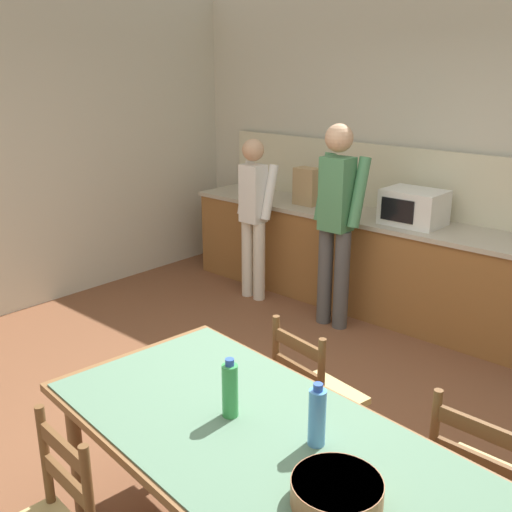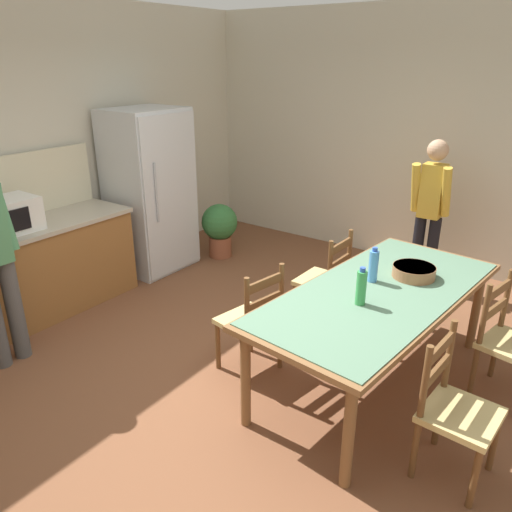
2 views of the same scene
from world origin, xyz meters
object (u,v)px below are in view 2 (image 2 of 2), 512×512
Objects in this scene: dining_table at (379,300)px; serving_bowl at (414,271)px; bottle_near_centre at (361,287)px; person_by_table at (430,207)px; chair_side_far_left at (252,321)px; microwave at (7,216)px; chair_side_near_right at (508,342)px; refrigerator at (150,191)px; chair_side_near_left at (454,411)px; chair_side_far_right at (325,281)px; potted_plant at (220,227)px; bottle_off_centre at (373,266)px.

serving_bowl reaches higher than dining_table.
person_by_table reaches higher than bottle_near_centre.
bottle_near_centre is 0.30× the size of chair_side_far_left.
person_by_table is (2.96, -2.78, -0.16)m from microwave.
dining_table is 2.52× the size of chair_side_near_right.
serving_bowl is (-0.27, -3.15, -0.09)m from refrigerator.
dining_table is 7.15× the size of serving_bowl.
chair_side_near_left is 1.86m from chair_side_far_right.
potted_plant is at bearing -10.76° from microwave.
chair_side_near_left is (-1.22, -3.76, -0.47)m from refrigerator.
person_by_table is (1.57, 0.39, 0.06)m from serving_bowl.
refrigerator reaches higher than dining_table.
chair_side_far_left is (-0.79, 0.95, -0.39)m from serving_bowl.
chair_side_far_left and chair_side_far_right have the same top height.
chair_side_far_right is at bearing 39.54° from bottle_near_centre.
refrigerator is at bearing -0.65° from microwave.
dining_table reaches higher than potted_plant.
refrigerator is 3.11m from dining_table.
bottle_off_centre reaches higher than chair_side_far_right.
dining_table is 2.52× the size of chair_side_far_left.
bottle_near_centre is at bearing 167.55° from serving_bowl.
bottle_near_centre and bottle_off_centre have the same top height.
person_by_table is (1.30, -2.76, -0.02)m from refrigerator.
microwave is at bearing 113.82° from serving_bowl.
bottle_near_centre is at bearing 173.98° from dining_table.
refrigerator is at bearing 79.95° from bottle_off_centre.
person_by_table is (2.21, 0.24, -0.01)m from bottle_near_centre.
dining_table is 2.94m from potted_plant.
dining_table is at bearing 127.84° from chair_side_near_right.
serving_bowl is (0.25, -0.23, -0.07)m from bottle_off_centre.
dining_table is 0.97m from chair_side_near_left.
potted_plant is (0.96, 2.72, -0.44)m from serving_bowl.
microwave is 2.88m from chair_side_far_right.
dining_table is 2.52× the size of chair_side_far_right.
serving_bowl is 0.35× the size of chair_side_near_right.
serving_bowl is at bearing -66.18° from microwave.
chair_side_near_right is at bearing -51.56° from bottle_near_centre.
dining_table is 0.97m from chair_side_near_right.
chair_side_far_left is 2.46m from person_by_table.
refrigerator is at bearing -90.41° from chair_side_far_right.
chair_side_near_left is (0.45, -3.78, -0.60)m from microwave.
microwave is 3.24m from dining_table.
chair_side_near_left reaches higher than dining_table.
chair_side_far_right is (1.15, 1.46, 0.00)m from chair_side_near_left.
chair_side_far_left is at bearing 126.42° from bottle_off_centre.
bottle_off_centre is 0.40× the size of potted_plant.
chair_side_far_right is (0.16, 1.57, 0.00)m from chair_side_near_right.
refrigerator is 2.48m from chair_side_far_left.
chair_side_near_right is at bearing -86.98° from serving_bowl.
chair_side_far_right is 0.58× the size of person_by_table.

